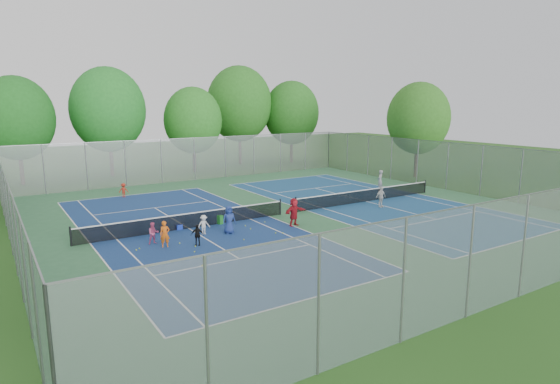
{
  "coord_description": "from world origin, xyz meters",
  "views": [
    {
      "loc": [
        -16.7,
        -25.25,
        7.35
      ],
      "look_at": [
        0.0,
        1.0,
        1.3
      ],
      "focal_mm": 30.0,
      "sensor_mm": 36.0,
      "label": 1
    }
  ],
  "objects_px": {
    "net_right": "(367,196)",
    "instructor": "(380,181)",
    "ball_crate": "(179,227)",
    "net_left": "(188,221)",
    "ball_hopper": "(220,220)"
  },
  "relations": [
    {
      "from": "net_right",
      "to": "ball_crate",
      "type": "distance_m",
      "value": 14.57
    },
    {
      "from": "ball_crate",
      "to": "ball_hopper",
      "type": "xyz_separation_m",
      "value": [
        2.56,
        -0.21,
        0.12
      ]
    },
    {
      "from": "ball_crate",
      "to": "instructor",
      "type": "height_order",
      "value": "instructor"
    },
    {
      "from": "net_left",
      "to": "net_right",
      "type": "relative_size",
      "value": 1.0
    },
    {
      "from": "ball_crate",
      "to": "net_right",
      "type": "bearing_deg",
      "value": -0.5
    },
    {
      "from": "net_left",
      "to": "instructor",
      "type": "relative_size",
      "value": 7.31
    },
    {
      "from": "net_left",
      "to": "instructor",
      "type": "height_order",
      "value": "instructor"
    },
    {
      "from": "net_left",
      "to": "ball_crate",
      "type": "height_order",
      "value": "net_left"
    },
    {
      "from": "net_right",
      "to": "instructor",
      "type": "xyz_separation_m",
      "value": [
        3.84,
        2.56,
        0.43
      ]
    },
    {
      "from": "net_left",
      "to": "net_right",
      "type": "bearing_deg",
      "value": 0.0
    },
    {
      "from": "ball_hopper",
      "to": "net_right",
      "type": "bearing_deg",
      "value": 0.4
    },
    {
      "from": "net_left",
      "to": "ball_hopper",
      "type": "xyz_separation_m",
      "value": [
        2.0,
        -0.08,
        -0.18
      ]
    },
    {
      "from": "ball_crate",
      "to": "instructor",
      "type": "distance_m",
      "value": 18.58
    },
    {
      "from": "ball_crate",
      "to": "net_left",
      "type": "bearing_deg",
      "value": -12.7
    },
    {
      "from": "ball_hopper",
      "to": "instructor",
      "type": "bearing_deg",
      "value": 9.49
    }
  ]
}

